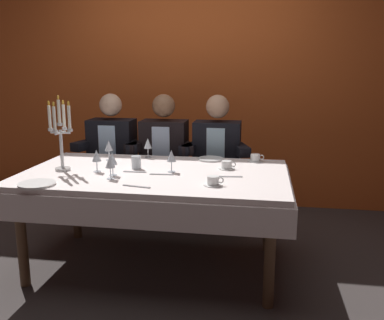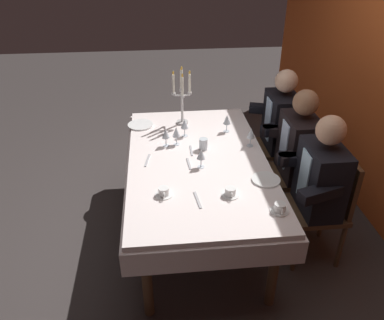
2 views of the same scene
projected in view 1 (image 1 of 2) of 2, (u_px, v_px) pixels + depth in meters
ground_plane at (157, 266)px, 3.23m from camera, size 12.00×12.00×0.00m
back_wall at (192, 79)px, 4.54m from camera, size 6.00×0.12×2.70m
dining_table at (155, 187)px, 3.10m from camera, size 1.94×1.14×0.74m
candelabra at (61, 136)px, 3.05m from camera, size 0.19×0.19×0.55m
dinner_plate_0 at (211, 159)px, 3.46m from camera, size 0.21×0.21×0.01m
dinner_plate_1 at (37, 184)px, 2.73m from camera, size 0.24×0.24×0.01m
wine_glass_0 at (96, 156)px, 3.04m from camera, size 0.07×0.07×0.16m
wine_glass_1 at (110, 162)px, 2.85m from camera, size 0.07×0.07×0.16m
wine_glass_2 at (171, 156)px, 3.04m from camera, size 0.07×0.07×0.16m
wine_glass_3 at (148, 144)px, 3.52m from camera, size 0.07×0.07×0.16m
wine_glass_4 at (112, 159)px, 2.94m from camera, size 0.07×0.07×0.16m
wine_glass_5 at (109, 146)px, 3.42m from camera, size 0.07×0.07×0.16m
water_tumbler_0 at (136, 162)px, 3.15m from camera, size 0.07×0.07×0.10m
coffee_cup_0 at (213, 181)px, 2.71m from camera, size 0.13×0.12×0.06m
coffee_cup_1 at (227, 165)px, 3.15m from camera, size 0.13×0.12×0.06m
coffee_cup_2 at (255, 158)px, 3.39m from camera, size 0.13×0.12×0.06m
fork_0 at (161, 174)px, 2.99m from camera, size 0.17×0.03×0.01m
knife_1 at (229, 177)px, 2.93m from camera, size 0.19×0.04×0.01m
knife_2 at (136, 186)px, 2.69m from camera, size 0.19×0.05×0.01m
fork_3 at (135, 172)px, 3.06m from camera, size 0.17×0.02×0.01m
seated_diner_0 at (113, 147)px, 4.03m from camera, size 0.63×0.48×1.24m
seated_diner_1 at (164, 149)px, 3.95m from camera, size 0.63×0.48×1.24m
seated_diner_2 at (217, 150)px, 3.87m from camera, size 0.63×0.48×1.24m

